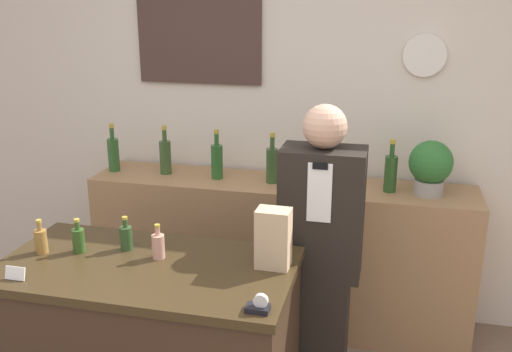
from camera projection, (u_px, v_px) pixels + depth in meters
back_wall at (280, 111)px, 3.69m from camera, size 5.20×0.09×2.70m
back_shelf at (279, 253)px, 3.68m from camera, size 2.39×0.46×0.96m
shopkeeper at (320, 262)px, 2.85m from camera, size 0.40×0.25×1.59m
potted_plant at (431, 166)px, 3.27m from camera, size 0.25×0.25×0.32m
paper_bag at (273, 238)px, 2.45m from camera, size 0.15×0.11×0.26m
tape_dispenser at (259, 306)px, 2.13m from camera, size 0.09×0.06×0.07m
price_card_left at (15, 273)px, 2.37m from camera, size 0.09×0.02×0.06m
counter_bottle_0 at (41, 240)px, 2.60m from camera, size 0.06×0.06×0.16m
counter_bottle_1 at (78, 240)px, 2.61m from camera, size 0.06×0.06×0.16m
counter_bottle_2 at (126, 237)px, 2.64m from camera, size 0.06×0.06×0.16m
counter_bottle_3 at (158, 245)px, 2.55m from camera, size 0.06×0.06×0.16m
shelf_bottle_0 at (113, 153)px, 3.74m from camera, size 0.07×0.07×0.32m
shelf_bottle_1 at (165, 156)px, 3.68m from camera, size 0.07×0.07×0.32m
shelf_bottle_2 at (217, 160)px, 3.58m from camera, size 0.07×0.07×0.32m
shelf_bottle_3 at (272, 164)px, 3.50m from camera, size 0.07×0.07×0.32m
shelf_bottle_4 at (330, 168)px, 3.42m from camera, size 0.07×0.07×0.32m
shelf_bottle_5 at (391, 172)px, 3.34m from camera, size 0.07×0.07×0.32m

